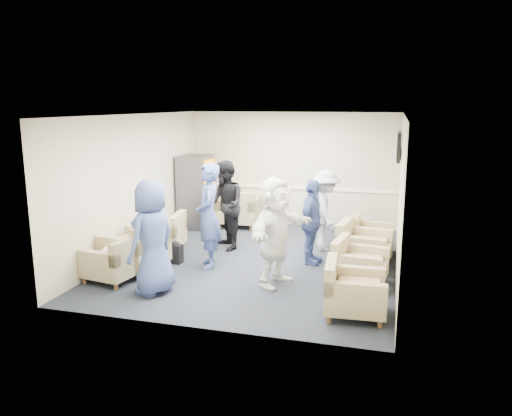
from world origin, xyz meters
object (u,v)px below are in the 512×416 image
(armchair_right_midfar, at_px, (361,248))
(vending_machine, at_px, (196,191))
(person_mid_right, at_px, (312,222))
(person_back_left, at_px, (225,205))
(armchair_left_far, at_px, (164,235))
(armchair_left_near, at_px, (115,262))
(armchair_right_far, at_px, (369,238))
(person_front_right, at_px, (275,232))
(person_back_right, at_px, (325,211))
(person_mid_left, at_px, (208,216))
(armchair_left_mid, at_px, (137,250))
(armchair_right_near, at_px, (351,293))
(armchair_right_midnear, at_px, (356,266))
(armchair_corner, at_px, (239,211))
(person_front_left, at_px, (152,237))

(armchair_right_midfar, relative_size, vending_machine, 0.58)
(person_mid_right, bearing_deg, person_back_left, 84.62)
(armchair_left_far, height_order, person_mid_right, person_mid_right)
(armchair_left_far, xyz_separation_m, armchair_right_midfar, (3.83, 0.12, 0.02))
(armchair_left_near, relative_size, armchair_right_far, 1.10)
(person_front_right, bearing_deg, person_back_right, 5.21)
(armchair_left_near, distance_m, person_mid_right, 3.51)
(armchair_left_far, height_order, vending_machine, vending_machine)
(person_mid_left, bearing_deg, vending_machine, -175.91)
(armchair_left_near, distance_m, vending_machine, 3.84)
(armchair_left_mid, distance_m, armchair_right_near, 3.89)
(armchair_right_near, bearing_deg, person_front_right, 51.23)
(armchair_right_midfar, distance_m, person_mid_left, 2.81)
(armchair_right_far, relative_size, vending_machine, 0.49)
(armchair_right_midfar, bearing_deg, armchair_right_midnear, -171.80)
(armchair_right_midnear, bearing_deg, vending_machine, 62.05)
(armchair_corner, xyz_separation_m, person_mid_left, (0.38, -2.99, 0.56))
(armchair_left_near, xyz_separation_m, vending_machine, (-0.09, 3.80, 0.54))
(armchair_right_near, bearing_deg, armchair_left_mid, 72.69)
(armchair_right_midnear, relative_size, person_back_left, 0.50)
(armchair_right_near, xyz_separation_m, person_mid_left, (-2.66, 1.46, 0.61))
(vending_machine, height_order, person_mid_right, vending_machine)
(armchair_left_near, bearing_deg, person_back_left, 161.73)
(armchair_left_far, distance_m, person_mid_right, 2.97)
(armchair_right_midnear, bearing_deg, armchair_right_near, -170.85)
(armchair_right_midfar, distance_m, person_front_left, 3.75)
(armchair_left_near, distance_m, person_back_right, 4.16)
(armchair_corner, bearing_deg, armchair_right_near, 122.21)
(armchair_left_near, distance_m, armchair_left_mid, 0.57)
(person_mid_left, bearing_deg, armchair_right_midnear, 63.17)
(armchair_left_far, relative_size, armchair_corner, 0.95)
(person_front_left, height_order, person_mid_left, person_mid_left)
(armchair_corner, bearing_deg, armchair_left_far, 68.92)
(vending_machine, bearing_deg, person_mid_right, -33.17)
(armchair_left_mid, bearing_deg, person_mid_left, 125.98)
(armchair_right_midnear, bearing_deg, armchair_left_mid, 103.47)
(armchair_left_far, height_order, armchair_right_far, armchair_left_far)
(armchair_right_near, xyz_separation_m, armchair_right_far, (0.08, 3.02, -0.01))
(person_mid_left, bearing_deg, armchair_left_near, -69.98)
(armchair_right_near, relative_size, person_mid_left, 0.47)
(armchair_right_near, bearing_deg, person_back_left, 42.48)
(armchair_left_mid, bearing_deg, person_front_left, 51.03)
(armchair_right_midnear, relative_size, person_front_right, 0.51)
(armchair_right_far, bearing_deg, armchair_corner, 68.73)
(armchair_right_far, height_order, person_front_left, person_front_left)
(person_mid_right, bearing_deg, vending_machine, 65.81)
(person_front_left, height_order, person_back_right, person_front_left)
(armchair_right_far, xyz_separation_m, vending_machine, (-4.06, 1.12, 0.54))
(armchair_left_near, height_order, armchair_right_far, armchair_left_near)
(armchair_right_far, xyz_separation_m, person_mid_right, (-0.99, -0.89, 0.47))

